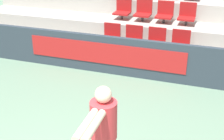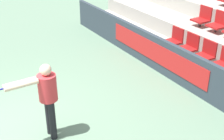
{
  "view_description": "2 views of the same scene",
  "coord_description": "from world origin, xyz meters",
  "px_view_note": "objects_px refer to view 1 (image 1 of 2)",
  "views": [
    {
      "loc": [
        1.71,
        -2.23,
        3.28
      ],
      "look_at": [
        0.05,
        2.55,
        1.01
      ],
      "focal_mm": 50.0,
      "sensor_mm": 36.0,
      "label": 1
    },
    {
      "loc": [
        5.35,
        -0.63,
        3.91
      ],
      "look_at": [
        0.31,
        2.4,
        0.97
      ],
      "focal_mm": 50.0,
      "sensor_mm": 36.0,
      "label": 2
    }
  ],
  "objects_px": {
    "stadium_chair_0": "(111,36)",
    "tennis_player": "(102,130)",
    "stadium_chair_7": "(187,15)",
    "stadium_chair_4": "(123,10)",
    "stadium_chair_5": "(143,11)",
    "stadium_chair_2": "(156,41)",
    "stadium_chair_1": "(133,38)",
    "stadium_chair_3": "(180,43)",
    "stadium_chair_6": "(165,13)"
  },
  "relations": [
    {
      "from": "stadium_chair_6",
      "to": "stadium_chair_7",
      "type": "height_order",
      "value": "same"
    },
    {
      "from": "stadium_chair_4",
      "to": "stadium_chair_7",
      "type": "bearing_deg",
      "value": 0.0
    },
    {
      "from": "stadium_chair_1",
      "to": "stadium_chair_6",
      "type": "relative_size",
      "value": 1.0
    },
    {
      "from": "stadium_chair_1",
      "to": "stadium_chair_4",
      "type": "height_order",
      "value": "stadium_chair_4"
    },
    {
      "from": "stadium_chair_1",
      "to": "stadium_chair_3",
      "type": "height_order",
      "value": "same"
    },
    {
      "from": "stadium_chair_0",
      "to": "stadium_chair_3",
      "type": "height_order",
      "value": "same"
    },
    {
      "from": "stadium_chair_4",
      "to": "stadium_chair_7",
      "type": "height_order",
      "value": "same"
    },
    {
      "from": "stadium_chair_2",
      "to": "stadium_chair_4",
      "type": "height_order",
      "value": "stadium_chair_4"
    },
    {
      "from": "stadium_chair_0",
      "to": "stadium_chair_4",
      "type": "bearing_deg",
      "value": 90.0
    },
    {
      "from": "stadium_chair_0",
      "to": "stadium_chair_3",
      "type": "relative_size",
      "value": 1.0
    },
    {
      "from": "stadium_chair_1",
      "to": "tennis_player",
      "type": "distance_m",
      "value": 4.46
    },
    {
      "from": "stadium_chair_7",
      "to": "stadium_chair_5",
      "type": "bearing_deg",
      "value": 180.0
    },
    {
      "from": "tennis_player",
      "to": "stadium_chair_1",
      "type": "bearing_deg",
      "value": 98.85
    },
    {
      "from": "stadium_chair_6",
      "to": "stadium_chair_7",
      "type": "distance_m",
      "value": 0.6
    },
    {
      "from": "tennis_player",
      "to": "stadium_chair_6",
      "type": "bearing_deg",
      "value": 90.54
    },
    {
      "from": "stadium_chair_6",
      "to": "tennis_player",
      "type": "distance_m",
      "value": 5.41
    },
    {
      "from": "stadium_chair_6",
      "to": "stadium_chair_7",
      "type": "relative_size",
      "value": 1.0
    },
    {
      "from": "stadium_chair_0",
      "to": "tennis_player",
      "type": "relative_size",
      "value": 0.37
    },
    {
      "from": "stadium_chair_5",
      "to": "stadium_chair_7",
      "type": "height_order",
      "value": "same"
    },
    {
      "from": "stadium_chair_0",
      "to": "stadium_chair_5",
      "type": "distance_m",
      "value": 1.28
    },
    {
      "from": "stadium_chair_1",
      "to": "stadium_chair_7",
      "type": "bearing_deg",
      "value": 40.31
    },
    {
      "from": "stadium_chair_3",
      "to": "tennis_player",
      "type": "distance_m",
      "value": 4.4
    },
    {
      "from": "stadium_chair_7",
      "to": "stadium_chair_4",
      "type": "bearing_deg",
      "value": 180.0
    },
    {
      "from": "stadium_chair_6",
      "to": "tennis_player",
      "type": "bearing_deg",
      "value": -87.8
    },
    {
      "from": "stadium_chair_2",
      "to": "stadium_chair_6",
      "type": "relative_size",
      "value": 1.0
    },
    {
      "from": "stadium_chair_4",
      "to": "stadium_chair_5",
      "type": "height_order",
      "value": "same"
    },
    {
      "from": "stadium_chair_2",
      "to": "stadium_chair_5",
      "type": "bearing_deg",
      "value": 120.52
    },
    {
      "from": "stadium_chair_1",
      "to": "stadium_chair_6",
      "type": "height_order",
      "value": "stadium_chair_6"
    },
    {
      "from": "stadium_chair_5",
      "to": "stadium_chair_4",
      "type": "bearing_deg",
      "value": 180.0
    },
    {
      "from": "stadium_chair_0",
      "to": "stadium_chair_7",
      "type": "height_order",
      "value": "stadium_chair_7"
    },
    {
      "from": "stadium_chair_6",
      "to": "stadium_chair_7",
      "type": "xyz_separation_m",
      "value": [
        0.6,
        0.0,
        0.0
      ]
    },
    {
      "from": "stadium_chair_5",
      "to": "stadium_chair_6",
      "type": "bearing_deg",
      "value": 0.0
    },
    {
      "from": "stadium_chair_0",
      "to": "tennis_player",
      "type": "bearing_deg",
      "value": -72.06
    },
    {
      "from": "stadium_chair_1",
      "to": "stadium_chair_3",
      "type": "bearing_deg",
      "value": 0.0
    },
    {
      "from": "stadium_chair_1",
      "to": "stadium_chair_3",
      "type": "distance_m",
      "value": 1.21
    },
    {
      "from": "stadium_chair_2",
      "to": "stadium_chair_5",
      "type": "xyz_separation_m",
      "value": [
        -0.6,
        1.03,
        0.47
      ]
    },
    {
      "from": "stadium_chair_2",
      "to": "tennis_player",
      "type": "xyz_separation_m",
      "value": [
        0.21,
        -4.38,
        0.24
      ]
    },
    {
      "from": "stadium_chair_2",
      "to": "stadium_chair_3",
      "type": "relative_size",
      "value": 1.0
    },
    {
      "from": "stadium_chair_5",
      "to": "stadium_chair_6",
      "type": "relative_size",
      "value": 1.0
    },
    {
      "from": "stadium_chair_3",
      "to": "stadium_chair_6",
      "type": "distance_m",
      "value": 1.28
    },
    {
      "from": "stadium_chair_0",
      "to": "stadium_chair_2",
      "type": "distance_m",
      "value": 1.21
    },
    {
      "from": "stadium_chair_1",
      "to": "stadium_chair_2",
      "type": "height_order",
      "value": "same"
    },
    {
      "from": "stadium_chair_4",
      "to": "stadium_chair_6",
      "type": "distance_m",
      "value": 1.21
    },
    {
      "from": "stadium_chair_0",
      "to": "stadium_chair_4",
      "type": "relative_size",
      "value": 1.0
    },
    {
      "from": "stadium_chair_1",
      "to": "stadium_chair_4",
      "type": "relative_size",
      "value": 1.0
    },
    {
      "from": "stadium_chair_4",
      "to": "stadium_chair_5",
      "type": "distance_m",
      "value": 0.6
    },
    {
      "from": "stadium_chair_2",
      "to": "stadium_chair_4",
      "type": "bearing_deg",
      "value": 139.69
    },
    {
      "from": "stadium_chair_0",
      "to": "stadium_chair_1",
      "type": "xyz_separation_m",
      "value": [
        0.6,
        0.0,
        0.0
      ]
    },
    {
      "from": "stadium_chair_7",
      "to": "tennis_player",
      "type": "relative_size",
      "value": 0.37
    },
    {
      "from": "stadium_chair_0",
      "to": "stadium_chair_6",
      "type": "relative_size",
      "value": 1.0
    }
  ]
}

